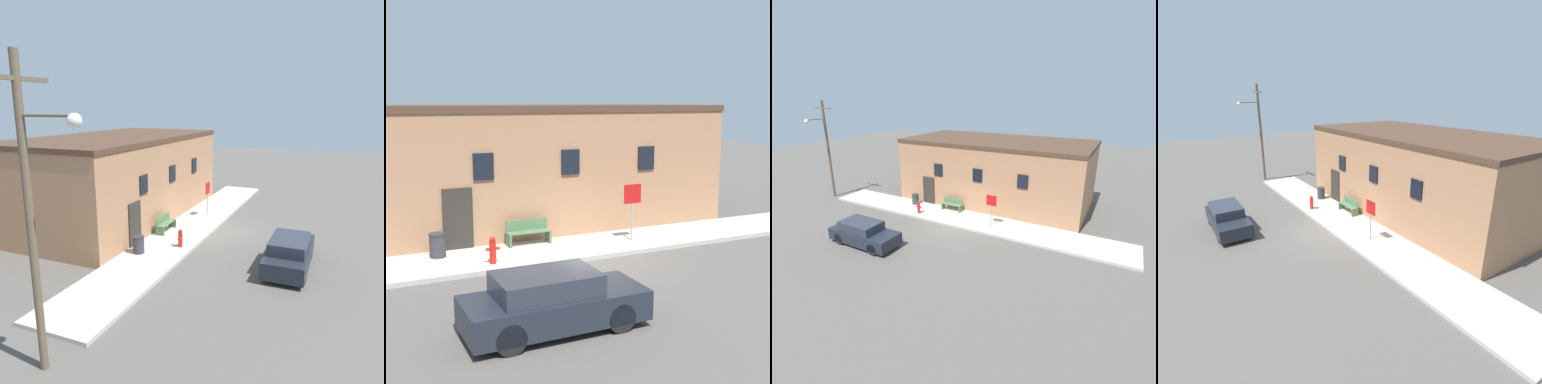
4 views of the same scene
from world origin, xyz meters
TOP-DOWN VIEW (x-y plane):
  - ground_plane at (0.00, 0.00)m, footprint 80.00×80.00m
  - sidewalk at (0.00, 1.34)m, footprint 21.40×2.69m
  - brick_building at (0.46, 6.07)m, footprint 13.77×6.89m
  - fire_hydrant at (-3.08, 0.59)m, footprint 0.42×0.20m
  - stop_sign at (2.18, 1.19)m, footprint 0.68×0.06m
  - bench at (-1.34, 2.24)m, footprint 1.52×0.44m
  - trash_bin at (-4.46, 2.00)m, footprint 0.53×0.53m
  - utility_pole at (-11.75, 0.33)m, footprint 1.80×1.73m
  - parked_car at (-3.18, -4.35)m, footprint 4.08×1.62m

SIDE VIEW (x-z plane):
  - ground_plane at x=0.00m, z-range 0.00..0.00m
  - sidewalk at x=0.00m, z-range 0.00..0.15m
  - trash_bin at x=-4.46m, z-range 0.15..0.92m
  - fire_hydrant at x=-3.08m, z-range 0.15..0.99m
  - bench at x=-1.34m, z-range 0.14..0.99m
  - parked_car at x=-3.18m, z-range -0.02..1.32m
  - stop_sign at x=2.18m, z-range 0.55..2.55m
  - brick_building at x=0.46m, z-range 0.00..4.87m
  - utility_pole at x=-11.75m, z-range 0.42..8.12m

